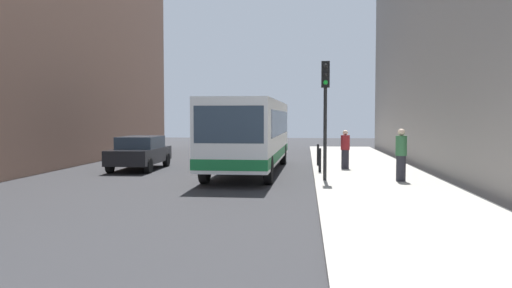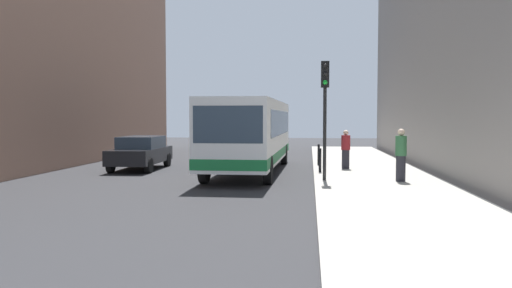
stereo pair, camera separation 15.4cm
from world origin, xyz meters
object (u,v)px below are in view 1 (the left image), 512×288
object	(u,v)px
car_beside_bus	(140,152)
traffic_light	(325,98)
bollard_near	(320,160)
bollard_mid	(318,155)
pedestrian_near_signal	(401,155)
bus	(251,132)
pedestrian_mid_sidewalk	(345,149)

from	to	relation	value
car_beside_bus	traffic_light	bearing A→B (deg)	149.86
bollard_near	bollard_mid	bearing A→B (deg)	90.00
bollard_near	pedestrian_near_signal	xyz separation A→B (m)	(2.67, -2.74, 0.43)
traffic_light	pedestrian_near_signal	distance (m)	3.23
bollard_mid	pedestrian_near_signal	xyz separation A→B (m)	(2.67, -5.88, 0.43)
car_beside_bus	bollard_near	xyz separation A→B (m)	(7.93, -1.77, -0.16)
bus	pedestrian_mid_sidewalk	world-z (taller)	bus
bus	bollard_near	world-z (taller)	bus
bollard_mid	pedestrian_mid_sidewalk	distance (m)	2.00
car_beside_bus	bollard_near	distance (m)	8.13
traffic_light	bollard_mid	bearing A→B (deg)	90.98
bollard_near	bollard_mid	xyz separation A→B (m)	(0.00, 3.14, 0.00)
car_beside_bus	traffic_light	size ratio (longest dim) A/B	1.08
bollard_near	traffic_light	bearing A→B (deg)	-87.87
bollard_near	bus	bearing A→B (deg)	157.50
pedestrian_near_signal	traffic_light	bearing A→B (deg)	-159.52
car_beside_bus	bus	bearing A→B (deg)	172.45
bus	bollard_mid	distance (m)	3.66
bollard_mid	pedestrian_mid_sidewalk	world-z (taller)	pedestrian_mid_sidewalk
pedestrian_near_signal	bus	bearing A→B (deg)	166.19
pedestrian_near_signal	pedestrian_mid_sidewalk	xyz separation A→B (m)	(-1.56, 4.25, -0.08)
traffic_light	bollard_mid	size ratio (longest dim) A/B	4.32
bollard_near	pedestrian_near_signal	world-z (taller)	pedestrian_near_signal
pedestrian_mid_sidewalk	traffic_light	bearing A→B (deg)	-20.53
bollard_near	bollard_mid	size ratio (longest dim) A/B	1.00
pedestrian_mid_sidewalk	bollard_near	bearing A→B (deg)	-43.31
car_beside_bus	bollard_near	size ratio (longest dim) A/B	4.67
car_beside_bus	bollard_mid	world-z (taller)	car_beside_bus
pedestrian_mid_sidewalk	pedestrian_near_signal	bearing A→B (deg)	13.12
bollard_mid	traffic_light	bearing A→B (deg)	-89.02
bus	bollard_near	bearing A→B (deg)	158.71
traffic_light	bollard_mid	distance (m)	6.30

